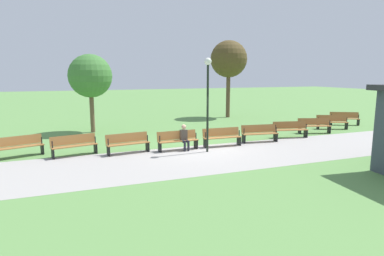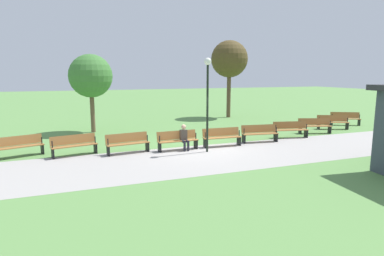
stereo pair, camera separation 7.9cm
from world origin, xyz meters
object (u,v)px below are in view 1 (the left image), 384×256
object	(u,v)px
bench_0	(344,118)
bench_6	(178,140)
bench_5	(222,137)
tree_0	(90,76)
bench_9	(19,146)
bench_1	(332,122)
person_seated	(184,137)
bench_4	(259,133)
bench_8	(74,145)
tree_1	(229,60)
bench_3	(290,129)
bench_7	(128,143)
lamp_post	(208,88)
bench_2	(314,125)

from	to	relation	value
bench_0	bench_6	bearing A→B (deg)	41.00
bench_5	tree_0	xyz separation A→B (m)	(5.62, -6.33, 2.90)
bench_9	bench_5	bearing A→B (deg)	154.38
bench_1	person_seated	xyz separation A→B (m)	(10.90, 2.15, 0.16)
bench_4	person_seated	distance (m)	4.30
bench_8	bench_9	xyz separation A→B (m)	(2.21, -0.61, 0.00)
bench_5	tree_1	bearing A→B (deg)	-116.21
bench_0	person_seated	xyz separation A→B (m)	(12.97, 3.13, 0.16)
bench_4	bench_9	distance (m)	11.37
bench_3	bench_5	world-z (taller)	same
bench_3	bench_5	size ratio (longest dim) A/B	1.02
bench_6	person_seated	world-z (taller)	person_seated
bench_6	bench_7	size ratio (longest dim) A/B	0.99
bench_4	tree_1	xyz separation A→B (m)	(-3.01, -9.43, 4.17)
bench_0	tree_0	distance (m)	17.16
tree_0	tree_1	size ratio (longest dim) A/B	0.76
tree_1	bench_4	bearing A→B (deg)	72.30
bench_0	person_seated	size ratio (longest dim) A/B	1.60
bench_3	bench_4	size ratio (longest dim) A/B	1.01
lamp_post	tree_1	bearing A→B (deg)	-121.59
bench_3	bench_8	distance (m)	11.37
bench_7	tree_1	world-z (taller)	tree_1
bench_7	bench_6	bearing A→B (deg)	167.19
bench_9	bench_6	bearing A→B (deg)	151.82
bench_2	bench_4	distance (m)	4.58
bench_1	tree_0	xyz separation A→B (m)	(14.51, -4.31, 2.90)
bench_7	person_seated	xyz separation A→B (m)	(-2.57, 0.34, 0.16)
lamp_post	bench_3	bearing A→B (deg)	-165.72
bench_6	bench_7	world-z (taller)	same
bench_2	bench_7	xyz separation A→B (m)	(11.33, 1.01, 0.00)
bench_9	tree_0	world-z (taller)	tree_0
bench_5	lamp_post	bearing A→B (deg)	38.70
bench_5	bench_9	distance (m)	9.12
bench_0	bench_6	xyz separation A→B (m)	(13.26, 3.00, 0.00)
bench_3	bench_8	xyz separation A→B (m)	(11.37, -0.00, 0.00)
bench_4	tree_1	bearing A→B (deg)	-100.00
bench_5	lamp_post	size ratio (longest dim) A/B	0.46
lamp_post	bench_4	bearing A→B (deg)	-163.12
bench_7	tree_1	size ratio (longest dim) A/B	0.32
bench_1	bench_4	world-z (taller)	same
bench_6	bench_8	xyz separation A→B (m)	(4.54, -0.61, 0.00)
bench_3	tree_1	world-z (taller)	tree_1
bench_1	bench_4	xyz separation A→B (m)	(6.61, 1.81, 0.00)
bench_4	bench_3	bearing A→B (deg)	-162.09
tree_1	bench_5	bearing A→B (deg)	61.22
bench_0	lamp_post	xyz separation A→B (m)	(12.11, 3.84, 2.44)
lamp_post	bench_7	bearing A→B (deg)	-16.88
person_seated	tree_1	world-z (taller)	tree_1
bench_1	bench_5	size ratio (longest dim) A/B	1.01
bench_5	bench_8	size ratio (longest dim) A/B	0.98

